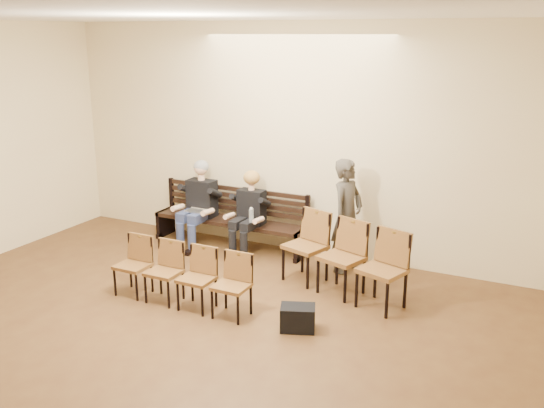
{
  "coord_description": "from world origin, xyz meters",
  "views": [
    {
      "loc": [
        3.74,
        -3.32,
        3.32
      ],
      "look_at": [
        0.08,
        4.05,
        0.99
      ],
      "focal_mm": 40.0,
      "sensor_mm": 36.0,
      "label": 1
    }
  ],
  "objects_px": {
    "water_bottle": "(251,223)",
    "chair_row_front": "(341,258)",
    "laptop": "(196,213)",
    "seated_man": "(199,204)",
    "chair_row_back": "(180,276)",
    "bag": "(298,318)",
    "bench": "(230,233)",
    "seated_woman": "(249,216)",
    "passerby": "(347,207)"
  },
  "relations": [
    {
      "from": "water_bottle",
      "to": "passerby",
      "type": "bearing_deg",
      "value": 8.0
    },
    {
      "from": "water_bottle",
      "to": "passerby",
      "type": "height_order",
      "value": "passerby"
    },
    {
      "from": "seated_woman",
      "to": "bag",
      "type": "distance_m",
      "value": 2.69
    },
    {
      "from": "chair_row_front",
      "to": "bench",
      "type": "bearing_deg",
      "value": 174.83
    },
    {
      "from": "seated_man",
      "to": "passerby",
      "type": "xyz_separation_m",
      "value": [
        2.51,
        -0.02,
        0.26
      ]
    },
    {
      "from": "seated_man",
      "to": "laptop",
      "type": "xyz_separation_m",
      "value": [
        0.04,
        -0.14,
        -0.11
      ]
    },
    {
      "from": "bench",
      "to": "chair_row_back",
      "type": "distance_m",
      "value": 2.25
    },
    {
      "from": "water_bottle",
      "to": "bag",
      "type": "distance_m",
      "value": 2.42
    },
    {
      "from": "seated_man",
      "to": "bag",
      "type": "relative_size",
      "value": 3.42
    },
    {
      "from": "laptop",
      "to": "chair_row_front",
      "type": "distance_m",
      "value": 2.78
    },
    {
      "from": "bench",
      "to": "bag",
      "type": "height_order",
      "value": "bench"
    },
    {
      "from": "seated_man",
      "to": "seated_woman",
      "type": "height_order",
      "value": "seated_man"
    },
    {
      "from": "passerby",
      "to": "chair_row_back",
      "type": "distance_m",
      "value": 2.57
    },
    {
      "from": "laptop",
      "to": "seated_man",
      "type": "bearing_deg",
      "value": 102.59
    },
    {
      "from": "seated_woman",
      "to": "seated_man",
      "type": "bearing_deg",
      "value": 180.0
    },
    {
      "from": "bag",
      "to": "passerby",
      "type": "bearing_deg",
      "value": 93.87
    },
    {
      "from": "water_bottle",
      "to": "chair_row_front",
      "type": "bearing_deg",
      "value": -19.99
    },
    {
      "from": "laptop",
      "to": "chair_row_front",
      "type": "relative_size",
      "value": 0.18
    },
    {
      "from": "bench",
      "to": "water_bottle",
      "type": "relative_size",
      "value": 10.99
    },
    {
      "from": "bench",
      "to": "seated_man",
      "type": "height_order",
      "value": "seated_man"
    },
    {
      "from": "water_bottle",
      "to": "chair_row_back",
      "type": "relative_size",
      "value": 0.12
    },
    {
      "from": "bench",
      "to": "seated_man",
      "type": "xyz_separation_m",
      "value": [
        -0.5,
        -0.12,
        0.45
      ]
    },
    {
      "from": "seated_man",
      "to": "chair_row_back",
      "type": "relative_size",
      "value": 0.72
    },
    {
      "from": "bench",
      "to": "chair_row_front",
      "type": "relative_size",
      "value": 1.47
    },
    {
      "from": "seated_man",
      "to": "bag",
      "type": "height_order",
      "value": "seated_man"
    },
    {
      "from": "laptop",
      "to": "passerby",
      "type": "height_order",
      "value": "passerby"
    },
    {
      "from": "passerby",
      "to": "water_bottle",
      "type": "bearing_deg",
      "value": 110.42
    },
    {
      "from": "passerby",
      "to": "chair_row_back",
      "type": "relative_size",
      "value": 0.99
    },
    {
      "from": "bench",
      "to": "chair_row_back",
      "type": "height_order",
      "value": "chair_row_back"
    },
    {
      "from": "bag",
      "to": "bench",
      "type": "bearing_deg",
      "value": 135.23
    },
    {
      "from": "laptop",
      "to": "chair_row_front",
      "type": "height_order",
      "value": "chair_row_front"
    },
    {
      "from": "seated_man",
      "to": "chair_row_back",
      "type": "bearing_deg",
      "value": -63.0
    },
    {
      "from": "seated_woman",
      "to": "water_bottle",
      "type": "distance_m",
      "value": 0.27
    },
    {
      "from": "seated_woman",
      "to": "laptop",
      "type": "relative_size",
      "value": 3.73
    },
    {
      "from": "laptop",
      "to": "chair_row_front",
      "type": "xyz_separation_m",
      "value": [
        2.7,
        -0.68,
        -0.07
      ]
    },
    {
      "from": "water_bottle",
      "to": "chair_row_front",
      "type": "height_order",
      "value": "chair_row_front"
    },
    {
      "from": "bench",
      "to": "seated_woman",
      "type": "distance_m",
      "value": 0.57
    },
    {
      "from": "bench",
      "to": "water_bottle",
      "type": "bearing_deg",
      "value": -30.24
    },
    {
      "from": "water_bottle",
      "to": "chair_row_front",
      "type": "relative_size",
      "value": 0.13
    },
    {
      "from": "bag",
      "to": "passerby",
      "type": "distance_m",
      "value": 2.15
    },
    {
      "from": "chair_row_front",
      "to": "chair_row_back",
      "type": "distance_m",
      "value": 2.09
    },
    {
      "from": "water_bottle",
      "to": "seated_woman",
      "type": "bearing_deg",
      "value": 127.21
    },
    {
      "from": "seated_woman",
      "to": "bag",
      "type": "height_order",
      "value": "seated_woman"
    },
    {
      "from": "bag",
      "to": "chair_row_back",
      "type": "relative_size",
      "value": 0.21
    },
    {
      "from": "bench",
      "to": "seated_man",
      "type": "distance_m",
      "value": 0.68
    },
    {
      "from": "seated_woman",
      "to": "chair_row_front",
      "type": "relative_size",
      "value": 0.67
    },
    {
      "from": "laptop",
      "to": "chair_row_front",
      "type": "bearing_deg",
      "value": -16.06
    },
    {
      "from": "laptop",
      "to": "water_bottle",
      "type": "relative_size",
      "value": 1.34
    },
    {
      "from": "seated_man",
      "to": "bag",
      "type": "distance_m",
      "value": 3.37
    },
    {
      "from": "bench",
      "to": "bag",
      "type": "xyz_separation_m",
      "value": [
        2.15,
        -2.13,
        -0.08
      ]
    }
  ]
}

